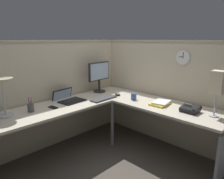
{
  "coord_description": "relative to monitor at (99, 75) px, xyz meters",
  "views": [
    {
      "loc": [
        -1.93,
        -1.88,
        1.6
      ],
      "look_at": [
        0.21,
        0.21,
        0.87
      ],
      "focal_mm": 33.25,
      "sensor_mm": 36.0,
      "label": 1
    }
  ],
  "objects": [
    {
      "name": "cubicle_wall_right",
      "position": [
        0.53,
        -0.9,
        -0.23
      ],
      "size": [
        0.12,
        2.37,
        1.58
      ],
      "color": "beige",
      "rests_on": "ground"
    },
    {
      "name": "wall_clock",
      "position": [
        0.48,
        -1.2,
        0.32
      ],
      "size": [
        0.04,
        0.22,
        0.22
      ],
      "color": "#B7BABF"
    },
    {
      "name": "desk_lamp_paper",
      "position": [
        0.16,
        -1.78,
        0.09
      ],
      "size": [
        0.13,
        0.13,
        0.53
      ],
      "color": "#B7BABF",
      "rests_on": "desk"
    },
    {
      "name": "desk",
      "position": [
        -0.49,
        -0.69,
        -0.39
      ],
      "size": [
        2.35,
        2.15,
        0.73
      ],
      "color": "beige",
      "rests_on": "ground"
    },
    {
      "name": "office_phone",
      "position": [
        0.11,
        -1.53,
        -0.26
      ],
      "size": [
        0.19,
        0.21,
        0.11
      ],
      "color": "black",
      "rests_on": "desk"
    },
    {
      "name": "ground_plane",
      "position": [
        -0.34,
        -0.64,
        -1.02
      ],
      "size": [
        6.8,
        6.8,
        0.0
      ],
      "primitive_type": "plane",
      "color": "#4C443D"
    },
    {
      "name": "desk_lamp_dome",
      "position": [
        -1.52,
        -0.07,
        0.07
      ],
      "size": [
        0.24,
        0.24,
        0.44
      ],
      "color": "#B7BABF",
      "rests_on": "desk"
    },
    {
      "name": "book_stack",
      "position": [
        0.11,
        -1.11,
        -0.27
      ],
      "size": [
        0.31,
        0.24,
        0.04
      ],
      "color": "yellow",
      "rests_on": "desk"
    },
    {
      "name": "keyboard",
      "position": [
        -0.26,
        -0.38,
        -0.28
      ],
      "size": [
        0.43,
        0.15,
        0.02
      ],
      "primitive_type": "cube",
      "rotation": [
        0.0,
        0.0,
        0.03
      ],
      "color": "#38383D",
      "rests_on": "desk"
    },
    {
      "name": "cubicle_wall_back",
      "position": [
        -0.7,
        0.23,
        -0.23
      ],
      "size": [
        2.57,
        0.12,
        1.58
      ],
      "color": "beige",
      "rests_on": "ground"
    },
    {
      "name": "cell_phone",
      "position": [
        -0.98,
        -0.19,
        -0.29
      ],
      "size": [
        0.08,
        0.15,
        0.01
      ],
      "primitive_type": "cube",
      "rotation": [
        0.0,
        0.0,
        0.07
      ],
      "color": "black",
      "rests_on": "desk"
    },
    {
      "name": "coffee_mug",
      "position": [
        0.03,
        -0.71,
        -0.25
      ],
      "size": [
        0.08,
        0.08,
        0.1
      ],
      "primitive_type": "cylinder",
      "color": "#2D4C8C",
      "rests_on": "desk"
    },
    {
      "name": "pen_cup",
      "position": [
        -1.25,
        -0.13,
        -0.24
      ],
      "size": [
        0.08,
        0.08,
        0.18
      ],
      "color": "#4C4C51",
      "rests_on": "desk"
    },
    {
      "name": "computer_mouse",
      "position": [
        0.04,
        -0.38,
        -0.28
      ],
      "size": [
        0.06,
        0.1,
        0.03
      ],
      "primitive_type": "ellipsoid",
      "color": "black",
      "rests_on": "desk"
    },
    {
      "name": "monitor",
      "position": [
        0.0,
        0.0,
        0.0
      ],
      "size": [
        0.46,
        0.2,
        0.5
      ],
      "color": "#232326",
      "rests_on": "desk"
    },
    {
      "name": "laptop",
      "position": [
        -0.66,
        -0.04,
        -0.27
      ],
      "size": [
        0.38,
        0.41,
        0.22
      ],
      "color": "black",
      "rests_on": "desk"
    }
  ]
}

